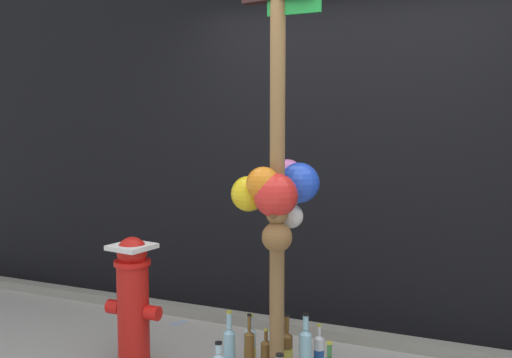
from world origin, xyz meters
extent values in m
cube|color=black|center=(0.00, 1.52, 1.77)|extent=(10.00, 0.20, 3.55)
cube|color=gray|center=(0.00, 1.15, 0.04)|extent=(8.00, 0.12, 0.08)
cylinder|color=olive|center=(-0.18, 0.32, 1.26)|extent=(0.09, 0.09, 2.53)
cube|color=#198C33|center=(-0.09, 0.32, 2.22)|extent=(0.32, 0.02, 0.12)
sphere|color=red|center=(-0.15, 0.20, 1.16)|extent=(0.25, 0.25, 0.25)
sphere|color=#D66BB2|center=(-0.20, 0.53, 1.25)|extent=(0.19, 0.19, 0.19)
sphere|color=yellow|center=(-0.34, 0.26, 1.15)|extent=(0.21, 0.21, 0.21)
sphere|color=orange|center=(-0.22, 0.19, 1.22)|extent=(0.19, 0.19, 0.19)
sphere|color=blue|center=(-0.10, 0.47, 1.20)|extent=(0.24, 0.24, 0.24)
sphere|color=brown|center=(-0.14, 0.20, 0.92)|extent=(0.17, 0.17, 0.17)
sphere|color=brown|center=(-0.14, 0.20, 1.05)|extent=(0.12, 0.12, 0.12)
sphere|color=brown|center=(-0.18, 0.20, 1.09)|extent=(0.05, 0.05, 0.05)
sphere|color=brown|center=(-0.09, 0.20, 1.09)|extent=(0.05, 0.05, 0.05)
sphere|color=brown|center=(-0.14, 0.14, 1.05)|extent=(0.04, 0.04, 0.04)
sphere|color=silver|center=(-0.14, 0.45, 1.00)|extent=(0.15, 0.15, 0.15)
sphere|color=silver|center=(-0.14, 0.45, 1.12)|extent=(0.11, 0.11, 0.11)
sphere|color=silver|center=(-0.18, 0.45, 1.15)|extent=(0.04, 0.04, 0.04)
sphere|color=silver|center=(-0.11, 0.45, 1.15)|extent=(0.04, 0.04, 0.04)
sphere|color=#9D9992|center=(-0.14, 0.41, 1.12)|extent=(0.04, 0.04, 0.04)
cylinder|color=red|center=(-1.13, 0.21, 0.33)|extent=(0.20, 0.20, 0.66)
cylinder|color=red|center=(-1.13, 0.21, 0.67)|extent=(0.23, 0.23, 0.03)
sphere|color=red|center=(-1.13, 0.21, 0.74)|extent=(0.19, 0.19, 0.19)
cylinder|color=red|center=(-1.28, 0.21, 0.36)|extent=(0.09, 0.09, 0.09)
cylinder|color=red|center=(-0.98, 0.21, 0.36)|extent=(0.09, 0.09, 0.09)
cube|color=white|center=(-1.13, 0.21, 0.78)|extent=(0.28, 0.28, 0.03)
cylinder|color=brown|center=(-0.37, 0.34, 0.14)|extent=(0.06, 0.06, 0.27)
cone|color=brown|center=(-0.37, 0.34, 0.28)|extent=(0.06, 0.06, 0.02)
cylinder|color=brown|center=(-0.37, 0.34, 0.34)|extent=(0.02, 0.02, 0.09)
cylinder|color=black|center=(-0.37, 0.34, 0.39)|extent=(0.03, 0.03, 0.01)
cylinder|color=brown|center=(-0.18, 0.48, 0.12)|extent=(0.08, 0.08, 0.24)
cone|color=brown|center=(-0.18, 0.48, 0.25)|extent=(0.08, 0.08, 0.03)
cylinder|color=brown|center=(-0.18, 0.48, 0.32)|extent=(0.03, 0.03, 0.10)
cylinder|color=#D8C64C|center=(-0.18, 0.48, 0.11)|extent=(0.08, 0.08, 0.09)
cylinder|color=black|center=(-0.18, 0.48, 0.37)|extent=(0.04, 0.04, 0.01)
cylinder|color=silver|center=(0.01, 0.55, 0.12)|extent=(0.06, 0.06, 0.23)
cone|color=silver|center=(0.01, 0.55, 0.24)|extent=(0.06, 0.06, 0.02)
cylinder|color=silver|center=(0.01, 0.55, 0.28)|extent=(0.02, 0.02, 0.05)
cylinder|color=#1E478C|center=(0.01, 0.55, 0.11)|extent=(0.06, 0.06, 0.09)
cylinder|color=gold|center=(0.01, 0.55, 0.31)|extent=(0.03, 0.03, 0.01)
cylinder|color=black|center=(-0.06, 0.03, 0.31)|extent=(0.04, 0.04, 0.01)
cylinder|color=#B2DBEA|center=(-0.42, 0.46, 0.12)|extent=(0.08, 0.08, 0.24)
cone|color=#B2DBEA|center=(-0.42, 0.46, 0.25)|extent=(0.08, 0.08, 0.03)
cylinder|color=#B2DBEA|center=(-0.42, 0.46, 0.30)|extent=(0.04, 0.04, 0.07)
cylinder|color=#D8C64C|center=(-0.42, 0.46, 0.11)|extent=(0.08, 0.08, 0.07)
cylinder|color=gold|center=(-0.42, 0.46, 0.35)|extent=(0.04, 0.04, 0.01)
cone|color=brown|center=(-0.28, 0.38, 0.23)|extent=(0.06, 0.06, 0.03)
cylinder|color=brown|center=(-0.28, 0.38, 0.27)|extent=(0.02, 0.02, 0.05)
cylinder|color=gold|center=(-0.28, 0.38, 0.30)|extent=(0.03, 0.03, 0.01)
cylinder|color=#93CCE0|center=(-0.50, 0.32, 0.13)|extent=(0.07, 0.07, 0.27)
cone|color=#93CCE0|center=(-0.50, 0.32, 0.28)|extent=(0.07, 0.07, 0.03)
cylinder|color=#93CCE0|center=(-0.50, 0.32, 0.35)|extent=(0.03, 0.03, 0.10)
cylinder|color=gold|center=(-0.50, 0.32, 0.40)|extent=(0.04, 0.04, 0.01)
cone|color=#337038|center=(0.17, 0.21, 0.27)|extent=(0.06, 0.06, 0.02)
cylinder|color=#337038|center=(0.17, 0.21, 0.31)|extent=(0.03, 0.03, 0.07)
cylinder|color=gold|center=(0.17, 0.21, 0.35)|extent=(0.03, 0.03, 0.01)
cone|color=#B2DBEA|center=(-0.45, 0.08, 0.23)|extent=(0.08, 0.08, 0.03)
cylinder|color=#B2DBEA|center=(-0.45, 0.08, 0.27)|extent=(0.04, 0.04, 0.05)
cylinder|color=black|center=(-0.45, 0.08, 0.30)|extent=(0.04, 0.04, 0.01)
cylinder|color=#93CCE0|center=(-0.04, 0.42, 0.15)|extent=(0.08, 0.08, 0.29)
cone|color=#93CCE0|center=(-0.04, 0.42, 0.31)|extent=(0.08, 0.08, 0.03)
cylinder|color=#93CCE0|center=(-0.04, 0.42, 0.37)|extent=(0.03, 0.03, 0.09)
cylinder|color=black|center=(-0.04, 0.42, 0.42)|extent=(0.04, 0.04, 0.01)
cube|color=#8C99B2|center=(-1.26, 0.98, 0.00)|extent=(0.11, 0.17, 0.01)
camera|label=1|loc=(0.98, -2.67, 1.55)|focal=39.03mm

